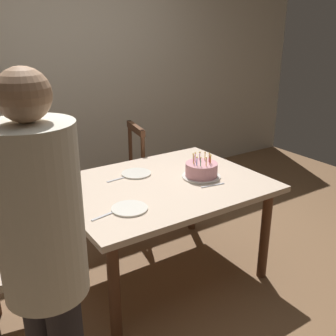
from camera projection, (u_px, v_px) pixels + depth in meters
ground at (163, 272)px, 2.97m from camera, size 6.40×6.40×0.00m
back_wall at (64, 75)px, 3.97m from camera, size 6.40×0.10×2.60m
dining_table at (162, 194)px, 2.75m from camera, size 1.41×1.08×0.74m
birthday_cake at (201, 170)px, 2.79m from camera, size 0.28×0.28×0.18m
plate_near_celebrant at (130, 208)px, 2.32m from camera, size 0.22×0.22×0.01m
plate_far_side at (136, 173)px, 2.87m from camera, size 0.22×0.22×0.01m
fork_near_celebrant at (105, 215)px, 2.25m from camera, size 0.18×0.05×0.01m
fork_far_side at (118, 179)px, 2.77m from camera, size 0.18×0.03×0.01m
fork_near_guest at (213, 185)px, 2.67m from camera, size 0.18×0.04×0.01m
chair_spindle_back at (119, 180)px, 3.53m from camera, size 0.51×0.51×0.95m
chair_upholstered at (1, 255)px, 2.25m from camera, size 0.51×0.51×0.95m
person_celebrant at (45, 259)px, 1.47m from camera, size 0.32×0.32×1.66m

